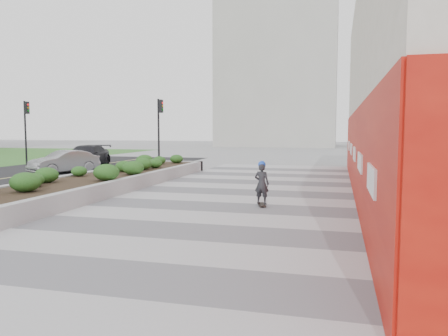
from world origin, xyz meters
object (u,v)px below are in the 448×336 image
(traffic_signal_far, at_px, (26,123))
(skateboarder, at_px, (262,183))
(car_silver, at_px, (64,162))
(car_dark, at_px, (86,156))
(planter, at_px, (92,180))
(traffic_signal_near, at_px, (160,123))

(traffic_signal_far, distance_m, skateboarder, 21.17)
(traffic_signal_far, bearing_deg, skateboarder, -33.25)
(traffic_signal_far, relative_size, car_silver, 1.14)
(car_dark, bearing_deg, car_silver, -87.18)
(planter, distance_m, traffic_signal_near, 10.90)
(planter, height_order, car_dark, car_dark)
(traffic_signal_near, height_order, skateboarder, traffic_signal_near)
(traffic_signal_far, xyz_separation_m, car_silver, (5.60, -4.04, -2.15))
(traffic_signal_near, distance_m, skateboarder, 14.85)
(planter, bearing_deg, car_dark, 123.32)
(traffic_signal_far, bearing_deg, planter, -42.46)
(skateboarder, height_order, car_silver, skateboarder)
(traffic_signal_far, height_order, skateboarder, traffic_signal_far)
(car_silver, bearing_deg, car_dark, 127.45)
(traffic_signal_near, distance_m, car_dark, 5.02)
(traffic_signal_far, distance_m, car_dark, 5.25)
(planter, height_order, skateboarder, skateboarder)
(traffic_signal_near, xyz_separation_m, car_silver, (-3.60, -4.54, -2.15))
(skateboarder, distance_m, car_dark, 16.85)
(traffic_signal_near, xyz_separation_m, skateboarder, (8.42, -12.05, -2.05))
(car_silver, bearing_deg, traffic_signal_far, 168.06)
(planter, relative_size, car_silver, 4.88)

